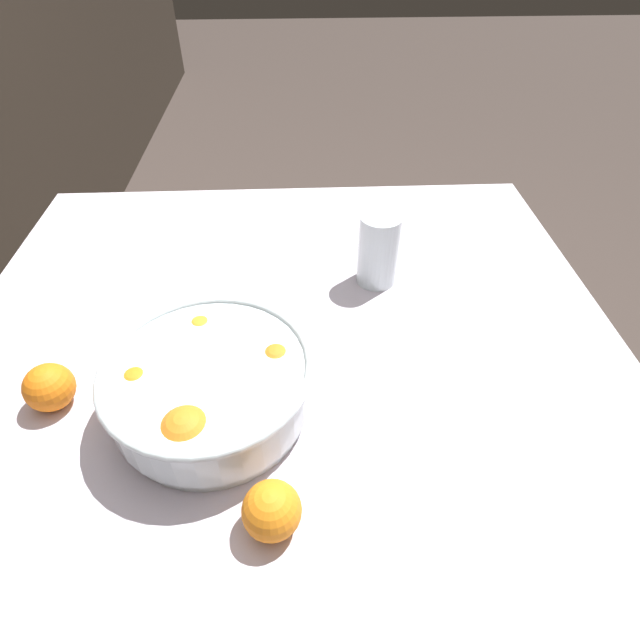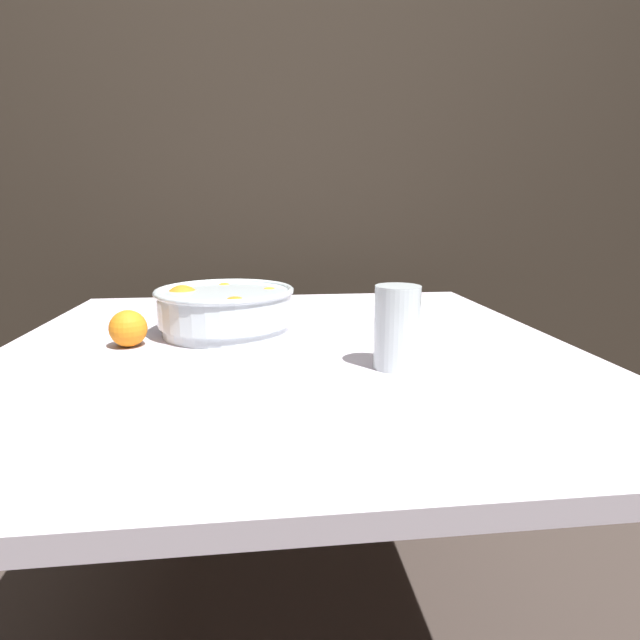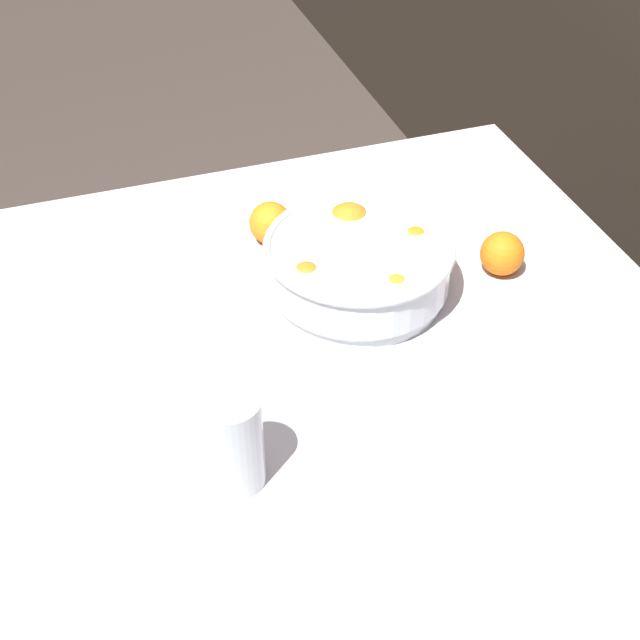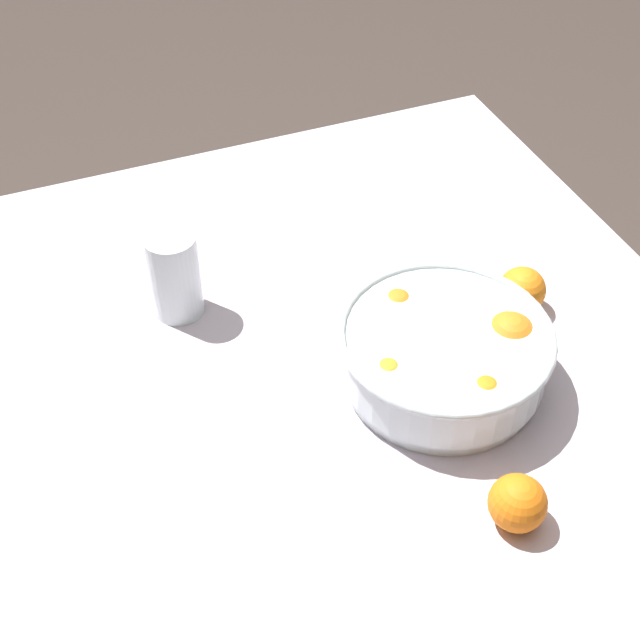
% 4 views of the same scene
% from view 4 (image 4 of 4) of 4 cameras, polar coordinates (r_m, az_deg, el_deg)
% --- Properties ---
extents(ground_plane, '(12.00, 12.00, 0.00)m').
position_cam_4_polar(ground_plane, '(1.82, 0.33, -17.80)').
color(ground_plane, '#3D332D').
extents(dining_table, '(1.07, 1.10, 0.71)m').
position_cam_4_polar(dining_table, '(1.30, 0.44, -4.36)').
color(dining_table, silver).
rests_on(dining_table, ground_plane).
extents(fruit_bowl, '(0.28, 0.28, 0.10)m').
position_cam_4_polar(fruit_bowl, '(1.18, 7.96, -2.21)').
color(fruit_bowl, silver).
rests_on(fruit_bowl, dining_table).
extents(juice_glass, '(0.07, 0.07, 0.13)m').
position_cam_4_polar(juice_glass, '(1.28, -9.26, 2.72)').
color(juice_glass, '#F4A314').
rests_on(juice_glass, dining_table).
extents(orange_loose_near_bowl, '(0.07, 0.07, 0.07)m').
position_cam_4_polar(orange_loose_near_bowl, '(1.07, 12.53, -11.37)').
color(orange_loose_near_bowl, orange).
rests_on(orange_loose_near_bowl, dining_table).
extents(orange_loose_front, '(0.07, 0.07, 0.07)m').
position_cam_4_polar(orange_loose_front, '(1.32, 12.79, 1.88)').
color(orange_loose_front, orange).
rests_on(orange_loose_front, dining_table).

